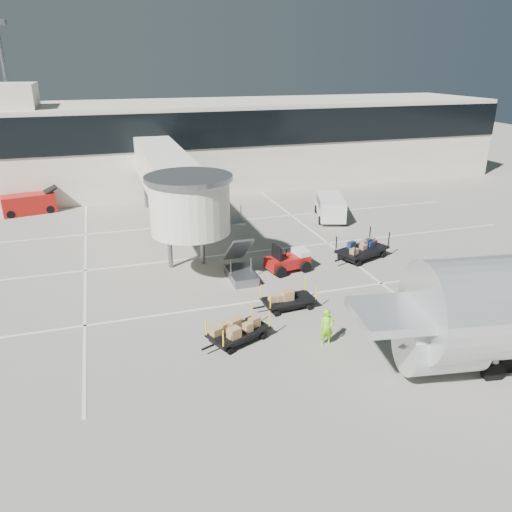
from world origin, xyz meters
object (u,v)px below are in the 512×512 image
object	(u,v)px
box_cart_near	(289,299)
ground_worker	(327,327)
belt_loader	(29,204)
minivan	(330,205)
baggage_tug	(288,261)
box_cart_far	(239,331)
suitcase_cart	(362,250)

from	to	relation	value
box_cart_near	ground_worker	size ratio (longest dim) A/B	1.89
belt_loader	minivan	bearing A→B (deg)	-32.70
belt_loader	baggage_tug	bearing A→B (deg)	-59.89
box_cart_far	box_cart_near	bearing A→B (deg)	12.66
box_cart_far	belt_loader	bearing A→B (deg)	90.71
baggage_tug	box_cart_far	xyz separation A→B (m)	(-5.03, -6.94, -0.10)
box_cart_far	belt_loader	xyz separation A→B (m)	(-10.98, 24.64, 0.28)
suitcase_cart	baggage_tug	bearing A→B (deg)	163.09
suitcase_cart	minivan	distance (m)	8.86
minivan	belt_loader	xyz separation A→B (m)	(-23.00, 8.68, -0.26)
baggage_tug	suitcase_cart	distance (m)	5.12
baggage_tug	minivan	world-z (taller)	minivan
suitcase_cart	belt_loader	world-z (taller)	belt_loader
suitcase_cart	belt_loader	distance (m)	27.32
belt_loader	box_cart_near	bearing A→B (deg)	-69.28
box_cart_near	ground_worker	xyz separation A→B (m)	(0.30, -3.83, 0.40)
baggage_tug	belt_loader	bearing A→B (deg)	122.60
box_cart_near	minivan	size ratio (longest dim) A/B	0.65
baggage_tug	belt_loader	xyz separation A→B (m)	(-16.01, 17.70, 0.18)
box_cart_far	minivan	distance (m)	19.99
suitcase_cart	box_cart_far	distance (m)	12.50
suitcase_cart	minivan	world-z (taller)	minivan
suitcase_cart	ground_worker	bearing A→B (deg)	-147.81
box_cart_far	ground_worker	xyz separation A→B (m)	(3.62, -1.42, 0.35)
minivan	belt_loader	world-z (taller)	belt_loader
baggage_tug	ground_worker	world-z (taller)	ground_worker
baggage_tug	belt_loader	size ratio (longest dim) A/B	0.60
ground_worker	minivan	world-z (taller)	minivan
suitcase_cart	box_cart_near	distance (m)	8.41
suitcase_cart	box_cart_near	xyz separation A→B (m)	(-6.82, -4.91, -0.10)
box_cart_near	box_cart_far	xyz separation A→B (m)	(-3.32, -2.41, 0.05)
box_cart_near	minivan	xyz separation A→B (m)	(8.70, 13.56, 0.59)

